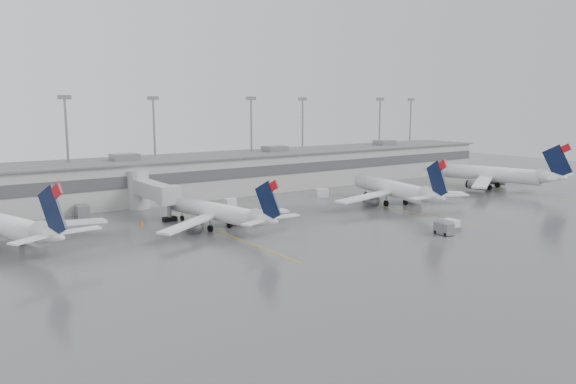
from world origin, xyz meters
TOP-DOWN VIEW (x-y plane):
  - ground at (0.00, 0.00)m, footprint 260.00×260.00m
  - terminal at (-0.01, 57.98)m, footprint 152.00×17.00m
  - light_masts at (0.00, 63.75)m, footprint 142.40×8.00m
  - jet_bridge_right at (-20.50, 45.72)m, footprint 4.00×17.20m
  - stand_markings at (-0.00, 24.00)m, footprint 105.25×40.00m
  - jet_far_left at (-45.48, 32.75)m, footprint 26.21×29.85m
  - jet_mid_left at (-16.85, 26.16)m, footprint 24.02×27.17m
  - jet_mid_right at (20.31, 25.25)m, footprint 27.08×30.69m
  - jet_far_right at (53.41, 27.44)m, footprint 29.71×33.64m
  - baggage_tug at (11.73, 5.06)m, footprint 1.86×2.72m
  - baggage_cart at (8.53, 3.86)m, footprint 1.74×2.83m
  - gse_uld_b at (-5.84, 42.02)m, footprint 2.21×1.53m
  - gse_uld_c at (14.98, 40.51)m, footprint 2.79×2.37m
  - gse_loader at (-31.19, 47.89)m, footprint 2.24×3.35m
  - cone_b at (-25.23, 35.95)m, footprint 0.50×0.50m
  - cone_c at (19.51, 30.33)m, footprint 0.44×0.44m
  - cone_d at (46.97, 37.93)m, footprint 0.50×0.50m

SIDE VIEW (x-z plane):
  - ground at x=0.00m, z-range 0.00..0.00m
  - stand_markings at x=0.00m, z-range 0.00..0.01m
  - cone_c at x=19.51m, z-range 0.00..0.69m
  - cone_d at x=46.97m, z-range 0.00..0.79m
  - cone_b at x=-25.23m, z-range 0.00..0.80m
  - baggage_tug at x=11.73m, z-range -0.19..1.50m
  - gse_uld_b at x=-5.84m, z-range 0.00..1.51m
  - gse_uld_c at x=14.98m, z-range 0.00..1.68m
  - baggage_cart at x=8.53m, z-range 0.04..1.79m
  - gse_loader at x=-31.19m, z-range 0.00..2.00m
  - jet_mid_left at x=-16.85m, z-range -1.68..7.18m
  - jet_far_left at x=-45.48m, z-range -1.89..8.08m
  - jet_mid_right at x=20.31m, z-range -1.90..8.16m
  - jet_far_right at x=53.41m, z-range -2.08..8.93m
  - jet_bridge_right at x=-20.50m, z-range 0.37..7.37m
  - terminal at x=-0.01m, z-range -0.55..8.90m
  - light_masts at x=0.00m, z-range 1.73..22.33m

